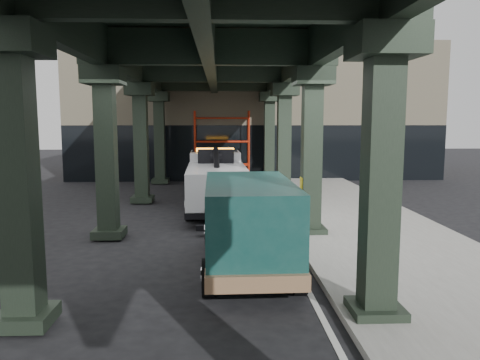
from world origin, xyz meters
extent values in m
plane|color=black|center=(0.00, 0.00, 0.00)|extent=(90.00, 90.00, 0.00)
cube|color=gray|center=(4.50, 2.00, 0.07)|extent=(5.00, 40.00, 0.15)
cube|color=silver|center=(1.70, 2.00, 0.01)|extent=(0.12, 38.00, 0.01)
cube|color=black|center=(2.60, -4.00, 2.50)|extent=(0.55, 0.55, 5.00)
cube|color=black|center=(2.60, -4.00, 4.75)|extent=(1.10, 1.10, 0.50)
cube|color=black|center=(2.60, -4.00, 0.18)|extent=(0.90, 0.90, 0.24)
cube|color=black|center=(2.60, 2.00, 2.50)|extent=(0.55, 0.55, 5.00)
cube|color=black|center=(2.60, 2.00, 4.75)|extent=(1.10, 1.10, 0.50)
cube|color=black|center=(2.60, 2.00, 0.18)|extent=(0.90, 0.90, 0.24)
cube|color=black|center=(2.60, 8.00, 2.50)|extent=(0.55, 0.55, 5.00)
cube|color=black|center=(2.60, 8.00, 4.75)|extent=(1.10, 1.10, 0.50)
cube|color=black|center=(2.60, 8.00, 0.18)|extent=(0.90, 0.90, 0.24)
cube|color=black|center=(2.60, 14.00, 2.50)|extent=(0.55, 0.55, 5.00)
cube|color=black|center=(2.60, 14.00, 4.75)|extent=(1.10, 1.10, 0.50)
cube|color=black|center=(2.60, 14.00, 0.18)|extent=(0.90, 0.90, 0.24)
cube|color=black|center=(-3.40, -4.00, 2.50)|extent=(0.55, 0.55, 5.00)
cube|color=black|center=(-3.40, -4.00, 4.75)|extent=(1.10, 1.10, 0.50)
cube|color=black|center=(-3.40, -4.00, 0.18)|extent=(0.90, 0.90, 0.24)
cube|color=black|center=(-3.40, 2.00, 2.50)|extent=(0.55, 0.55, 5.00)
cube|color=black|center=(-3.40, 2.00, 4.75)|extent=(1.10, 1.10, 0.50)
cube|color=black|center=(-3.40, 2.00, 0.18)|extent=(0.90, 0.90, 0.24)
cube|color=black|center=(-3.40, 8.00, 2.50)|extent=(0.55, 0.55, 5.00)
cube|color=black|center=(-3.40, 8.00, 4.75)|extent=(1.10, 1.10, 0.50)
cube|color=black|center=(-3.40, 8.00, 0.18)|extent=(0.90, 0.90, 0.24)
cube|color=black|center=(-3.40, 14.00, 2.50)|extent=(0.55, 0.55, 5.00)
cube|color=black|center=(-3.40, 14.00, 4.75)|extent=(1.10, 1.10, 0.50)
cube|color=black|center=(-3.40, 14.00, 0.18)|extent=(0.90, 0.90, 0.24)
cube|color=black|center=(2.60, 2.00, 5.55)|extent=(0.35, 32.00, 1.10)
cube|color=black|center=(-3.40, 2.00, 5.55)|extent=(0.35, 32.00, 1.10)
cube|color=black|center=(-0.40, 2.00, 5.55)|extent=(0.35, 32.00, 1.10)
cube|color=black|center=(-0.40, 2.00, 6.25)|extent=(7.40, 32.00, 0.30)
cube|color=#C6B793|center=(2.00, 20.00, 4.00)|extent=(22.00, 10.00, 8.00)
cylinder|color=red|center=(-1.50, 14.90, 2.00)|extent=(0.08, 0.08, 4.00)
cylinder|color=red|center=(-1.50, 14.10, 2.00)|extent=(0.08, 0.08, 4.00)
cylinder|color=red|center=(1.50, 14.90, 2.00)|extent=(0.08, 0.08, 4.00)
cylinder|color=red|center=(1.50, 14.10, 2.00)|extent=(0.08, 0.08, 4.00)
cylinder|color=red|center=(0.00, 14.90, 1.00)|extent=(3.00, 0.08, 0.08)
cylinder|color=red|center=(0.00, 14.90, 2.30)|extent=(3.00, 0.08, 0.08)
cylinder|color=red|center=(0.00, 14.90, 3.60)|extent=(3.00, 0.08, 0.08)
cube|color=black|center=(-0.25, 6.04, 0.62)|extent=(1.08, 6.64, 0.22)
cube|color=silver|center=(-0.32, 8.28, 1.37)|extent=(2.13, 2.18, 1.59)
cube|color=silver|center=(-0.35, 9.21, 0.93)|extent=(2.09, 0.68, 0.79)
cube|color=black|center=(-0.33, 8.50, 1.81)|extent=(1.97, 1.20, 0.75)
cube|color=silver|center=(-0.22, 5.02, 1.19)|extent=(2.25, 4.47, 1.23)
cube|color=orange|center=(-0.32, 8.11, 2.25)|extent=(1.59, 0.29, 0.14)
cube|color=black|center=(-0.28, 6.79, 2.07)|extent=(1.43, 0.57, 0.53)
cylinder|color=black|center=(-0.23, 5.20, 1.85)|extent=(0.30, 3.09, 1.18)
cube|color=black|center=(-0.16, 2.78, 0.31)|extent=(0.30, 1.24, 0.16)
cube|color=black|center=(-0.14, 2.16, 0.26)|extent=(1.42, 0.26, 0.16)
cylinder|color=black|center=(-1.30, 8.52, 0.49)|extent=(0.34, 0.98, 0.97)
cylinder|color=silver|center=(-1.30, 8.52, 0.49)|extent=(0.36, 0.54, 0.53)
cylinder|color=black|center=(0.64, 8.58, 0.49)|extent=(0.34, 0.98, 0.97)
cylinder|color=silver|center=(0.64, 8.58, 0.49)|extent=(0.36, 0.54, 0.53)
cylinder|color=black|center=(-1.21, 5.61, 0.49)|extent=(0.34, 0.98, 0.97)
cylinder|color=silver|center=(-1.21, 5.61, 0.49)|extent=(0.36, 0.54, 0.53)
cylinder|color=black|center=(0.73, 5.67, 0.49)|extent=(0.34, 0.98, 0.97)
cylinder|color=silver|center=(0.73, 5.67, 0.49)|extent=(0.36, 0.54, 0.53)
cylinder|color=black|center=(-1.18, 4.46, 0.49)|extent=(0.34, 0.98, 0.97)
cylinder|color=silver|center=(-1.18, 4.46, 0.49)|extent=(0.36, 0.54, 0.53)
cylinder|color=black|center=(0.76, 4.52, 0.49)|extent=(0.34, 0.98, 0.97)
cylinder|color=silver|center=(0.76, 4.52, 0.49)|extent=(0.36, 0.54, 0.53)
cube|color=#113E39|center=(0.50, 1.19, 0.87)|extent=(1.89, 1.04, 0.82)
cube|color=#113E39|center=(0.55, -1.32, 1.23)|extent=(1.99, 4.15, 1.78)
cube|color=#8F6948|center=(0.54, -0.96, 0.50)|extent=(2.04, 5.15, 0.32)
cube|color=black|center=(0.51, 0.83, 1.60)|extent=(1.79, 0.42, 0.76)
cube|color=black|center=(0.54, -1.05, 1.69)|extent=(2.00, 3.32, 0.50)
cube|color=silver|center=(0.50, 1.68, 0.50)|extent=(1.83, 0.14, 0.27)
cylinder|color=black|center=(-0.41, 1.13, 0.38)|extent=(0.27, 0.77, 0.77)
cylinder|color=silver|center=(-0.41, 1.13, 0.38)|extent=(0.30, 0.43, 0.42)
cylinder|color=black|center=(1.42, 1.16, 0.38)|extent=(0.27, 0.77, 0.77)
cylinder|color=silver|center=(1.42, 1.16, 0.38)|extent=(0.30, 0.43, 0.42)
cylinder|color=black|center=(-0.35, -2.71, 0.38)|extent=(0.27, 0.77, 0.77)
cylinder|color=silver|center=(-0.35, -2.71, 0.38)|extent=(0.30, 0.43, 0.42)
cylinder|color=black|center=(1.48, -2.68, 0.38)|extent=(0.27, 0.77, 0.77)
cylinder|color=silver|center=(1.48, -2.68, 0.38)|extent=(0.30, 0.43, 0.42)
camera|label=1|loc=(-0.09, -11.70, 3.49)|focal=35.00mm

